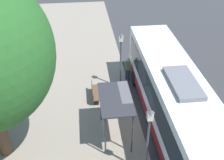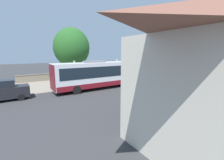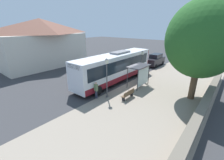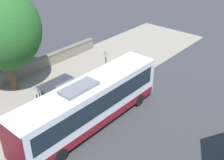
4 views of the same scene
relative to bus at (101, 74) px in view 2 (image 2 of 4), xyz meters
name	(u,v)px [view 2 (image 2 of 4)]	position (x,y,z in m)	size (l,w,h in m)	color
ground_plane	(98,86)	(-1.57, 0.44, -1.91)	(120.00, 120.00, 0.00)	#353538
sidewalk_plaza	(86,81)	(-6.07, 0.44, -1.90)	(9.00, 44.00, 0.02)	gray
stone_wall	(77,75)	(-10.12, 0.44, -1.29)	(0.60, 20.00, 1.21)	slate
bus	(101,74)	(0.00, 0.00, 0.00)	(2.60, 12.41, 3.69)	silver
bus_shelter	(88,71)	(-3.23, -0.30, 0.15)	(1.60, 2.86, 2.50)	#2D2D33
pedestrian	(123,76)	(-1.55, 5.01, -0.90)	(0.34, 0.23, 1.71)	#2D3347
bench	(105,78)	(-3.97, 3.08, -1.43)	(0.40, 1.74, 0.88)	brown
street_lamp_near	(117,68)	(-2.18, 4.14, 0.43)	(0.28, 0.28, 3.91)	#4C4C51
street_lamp_far	(75,71)	(-2.02, -2.88, 0.33)	(0.28, 0.28, 3.74)	#4C4C51
shade_tree	(72,48)	(-8.67, -0.86, 3.67)	(6.11, 6.11, 8.96)	brown
parked_car_behind_bus	(2,91)	(-0.45, -10.76, -0.91)	(1.87, 4.60, 2.06)	black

